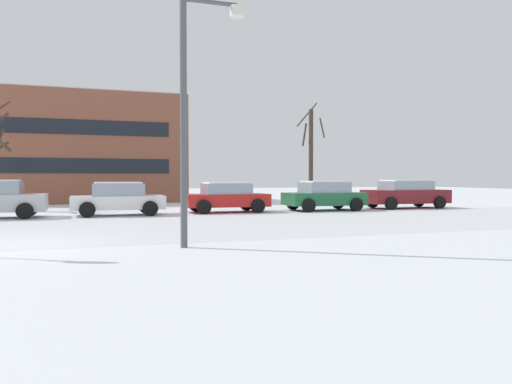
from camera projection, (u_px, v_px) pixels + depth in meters
ground_plane at (8, 246)px, 11.85m from camera, size 120.00×120.00×0.00m
road_surface at (24, 231)px, 15.19m from camera, size 80.00×9.09×0.00m
street_lamp at (194, 94)px, 11.53m from camera, size 1.55×0.36×5.84m
parked_car_white at (118, 198)px, 21.33m from camera, size 3.87×2.02×1.42m
parked_car_red at (226, 197)px, 23.22m from camera, size 3.88×2.02×1.40m
parked_car_green at (324, 195)px, 24.50m from camera, size 3.88×2.14×1.45m
parked_car_maroon at (406, 194)px, 26.29m from camera, size 4.52×2.02×1.49m
tree_far_right at (311, 155)px, 28.51m from camera, size 1.56×1.64×5.99m
building_far_left at (83, 150)px, 34.36m from camera, size 12.81×8.94×7.08m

